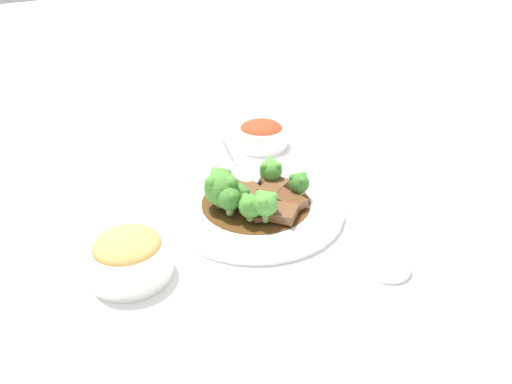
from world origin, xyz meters
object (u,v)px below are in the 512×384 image
at_px(broccoli_floret_6, 271,170).
at_px(side_bowl_appetizer, 129,255).
at_px(beef_strip_3, 274,187).
at_px(sauce_dish, 387,265).
at_px(broccoli_floret_5, 299,183).
at_px(beef_strip_0, 280,212).
at_px(beef_strip_1, 247,186).
at_px(broccoli_floret_4, 220,179).
at_px(beef_strip_4, 285,199).
at_px(beef_strip_2, 261,206).
at_px(side_bowl_kimchi, 261,134).
at_px(broccoli_floret_2, 230,198).
at_px(broccoli_floret_7, 265,203).
at_px(serving_spoon, 243,171).
at_px(main_plate, 256,205).
at_px(broccoli_floret_0, 240,195).
at_px(broccoli_floret_1, 251,206).
at_px(broccoli_floret_3, 221,188).

bearing_deg(broccoli_floret_6, side_bowl_appetizer, 15.52).
distance_m(beef_strip_3, sauce_dish, 0.22).
height_order(broccoli_floret_5, broccoli_floret_6, broccoli_floret_6).
bearing_deg(beef_strip_0, beef_strip_1, -89.09).
bearing_deg(broccoli_floret_4, beef_strip_4, 131.96).
bearing_deg(beef_strip_2, broccoli_floret_5, -179.93).
relative_size(beef_strip_2, side_bowl_kimchi, 0.76).
height_order(beef_strip_2, broccoli_floret_2, broccoli_floret_2).
relative_size(beef_strip_4, side_bowl_kimchi, 0.71).
xyz_separation_m(side_bowl_appetizer, sauce_dish, (-0.29, 0.17, -0.02)).
bearing_deg(broccoli_floret_7, serving_spoon, -107.50).
bearing_deg(main_plate, beef_strip_1, -97.34).
distance_m(beef_strip_0, broccoli_floret_6, 0.10).
bearing_deg(side_bowl_appetizer, sauce_dish, 149.64).
height_order(beef_strip_4, broccoli_floret_6, broccoli_floret_6).
xyz_separation_m(broccoli_floret_4, sauce_dish, (-0.11, 0.26, -0.04)).
height_order(broccoli_floret_0, side_bowl_kimchi, broccoli_floret_0).
xyz_separation_m(broccoli_floret_5, side_bowl_kimchi, (-0.07, -0.21, -0.02)).
xyz_separation_m(broccoli_floret_0, broccoli_floret_1, (0.00, 0.04, 0.00)).
relative_size(broccoli_floret_3, broccoli_floret_5, 1.45).
relative_size(beef_strip_0, beef_strip_1, 0.83).
bearing_deg(beef_strip_3, beef_strip_4, 84.78).
distance_m(broccoli_floret_0, broccoli_floret_7, 0.05).
bearing_deg(main_plate, beef_strip_2, 74.74).
height_order(broccoli_floret_4, serving_spoon, broccoli_floret_4).
distance_m(beef_strip_3, broccoli_floret_6, 0.03).
relative_size(main_plate, broccoli_floret_2, 6.37).
bearing_deg(beef_strip_2, beef_strip_3, -144.37).
distance_m(broccoli_floret_3, broccoli_floret_5, 0.12).
distance_m(broccoli_floret_4, side_bowl_kimchi, 0.22).
height_order(beef_strip_3, side_bowl_kimchi, side_bowl_kimchi).
height_order(broccoli_floret_3, broccoli_floret_6, broccoli_floret_3).
bearing_deg(sauce_dish, beef_strip_0, -67.22).
bearing_deg(broccoli_floret_2, broccoli_floret_6, -157.00).
bearing_deg(broccoli_floret_0, beef_strip_4, 158.33).
relative_size(broccoli_floret_1, broccoli_floret_4, 0.98).
bearing_deg(broccoli_floret_1, sauce_dish, 121.81).
bearing_deg(broccoli_floret_4, beef_strip_2, 110.95).
relative_size(broccoli_floret_6, side_bowl_kimchi, 0.42).
relative_size(broccoli_floret_2, broccoli_floret_7, 0.91).
xyz_separation_m(beef_strip_3, broccoli_floret_6, (-0.01, -0.02, 0.02)).
height_order(main_plate, broccoli_floret_1, broccoli_floret_1).
height_order(side_bowl_kimchi, sauce_dish, side_bowl_kimchi).
bearing_deg(broccoli_floret_2, serving_spoon, -129.91).
bearing_deg(broccoli_floret_2, beef_strip_0, 142.49).
relative_size(broccoli_floret_3, sauce_dish, 0.91).
bearing_deg(broccoli_floret_6, sauce_dish, 95.52).
height_order(broccoli_floret_0, broccoli_floret_4, broccoli_floret_4).
bearing_deg(broccoli_floret_1, beef_strip_3, -146.28).
bearing_deg(side_bowl_appetizer, beef_strip_4, -176.85).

